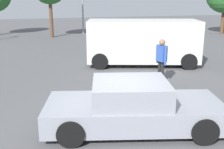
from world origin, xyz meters
name	(u,v)px	position (x,y,z in m)	size (l,w,h in m)	color
ground_plane	(119,127)	(0.00, 0.00, 0.00)	(80.00, 80.00, 0.00)	#515154
sedan_foreground	(133,107)	(0.33, -0.14, 0.58)	(4.74, 2.82, 1.27)	gray
van_white	(143,41)	(3.24, 6.33, 1.19)	(5.71, 3.55, 2.20)	silver
pedestrian	(161,57)	(2.75, 3.25, 1.03)	(0.32, 0.56, 1.73)	black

